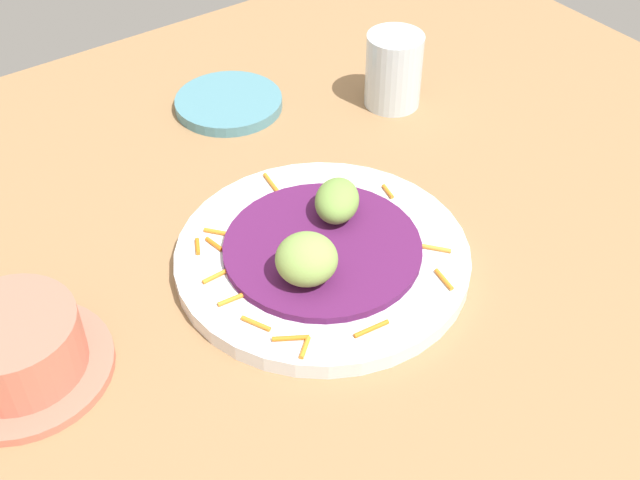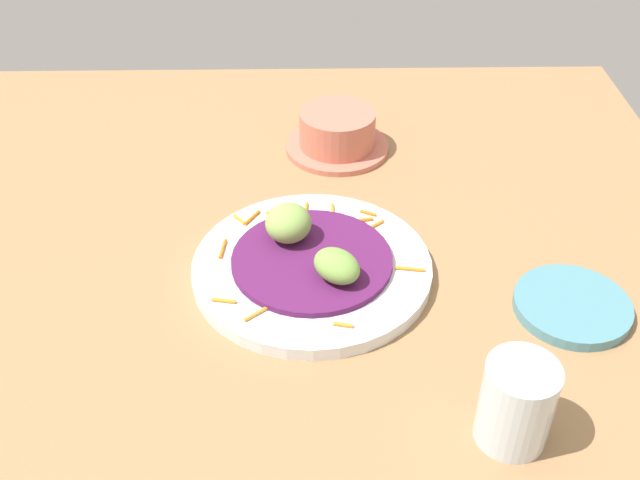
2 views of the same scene
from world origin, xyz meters
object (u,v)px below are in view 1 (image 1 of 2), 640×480
main_plate (322,257)px  guac_scoop_center (307,259)px  terracotta_bowl (17,349)px  water_glass (394,70)px  side_plate_small (229,103)px  guac_scoop_left (337,201)px

main_plate → guac_scoop_center: size_ratio=5.01×
terracotta_bowl → water_glass: 50.76cm
side_plate_small → terracotta_bowl: terracotta_bowl is taller
guac_scoop_left → guac_scoop_center: size_ratio=1.03×
main_plate → guac_scoop_left: guac_scoop_left is taller
terracotta_bowl → guac_scoop_center: bearing=-15.5°
guac_scoop_center → guac_scoop_left: bearing=36.4°
guac_scoop_center → terracotta_bowl: size_ratio=0.37×
guac_scoop_center → side_plate_small: bearing=71.5°
main_plate → terracotta_bowl: terracotta_bowl is taller
guac_scoop_left → water_glass: size_ratio=0.64×
main_plate → guac_scoop_center: (-3.51, -2.59, 3.66)cm
main_plate → guac_scoop_left: bearing=36.4°
guac_scoop_left → side_plate_small: guac_scoop_left is taller
main_plate → side_plate_small: 28.10cm
guac_scoop_left → guac_scoop_center: 8.74cm
terracotta_bowl → main_plate: bearing=-8.1°
guac_scoop_center → side_plate_small: 31.79cm
main_plate → side_plate_small: main_plate is taller
guac_scoop_left → guac_scoop_center: guac_scoop_center is taller
guac_scoop_left → water_glass: bearing=38.0°
guac_scoop_left → terracotta_bowl: (-30.11, 1.20, -1.39)cm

